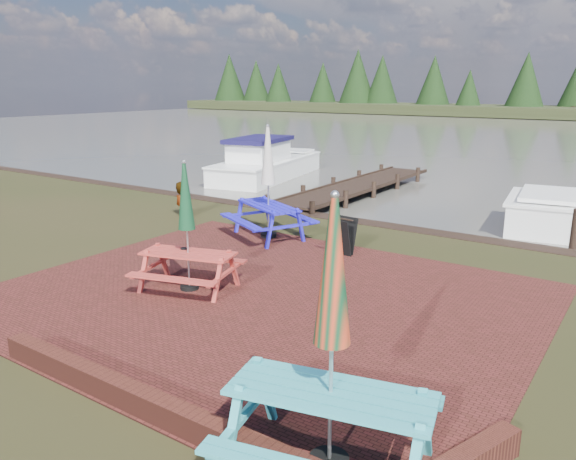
{
  "coord_description": "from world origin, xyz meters",
  "views": [
    {
      "loc": [
        5.54,
        -6.31,
        3.61
      ],
      "look_at": [
        -0.11,
        1.98,
        1.0
      ],
      "focal_mm": 35.0,
      "sensor_mm": 36.0,
      "label": 1
    }
  ],
  "objects_px": {
    "person": "(183,182)",
    "jetty": "(357,186)",
    "picnic_table_teal": "(331,379)",
    "chalkboard": "(343,236)",
    "boat_jetty": "(266,165)",
    "picnic_table_red": "(188,247)",
    "picnic_table_blue": "(268,200)"
  },
  "relations": [
    {
      "from": "picnic_table_blue",
      "to": "chalkboard",
      "type": "bearing_deg",
      "value": 19.98
    },
    {
      "from": "person",
      "to": "chalkboard",
      "type": "bearing_deg",
      "value": -171.93
    },
    {
      "from": "person",
      "to": "jetty",
      "type": "bearing_deg",
      "value": -92.17
    },
    {
      "from": "picnic_table_red",
      "to": "picnic_table_blue",
      "type": "height_order",
      "value": "picnic_table_blue"
    },
    {
      "from": "jetty",
      "to": "person",
      "type": "xyz_separation_m",
      "value": [
        -2.09,
        -6.48,
        0.86
      ]
    },
    {
      "from": "person",
      "to": "picnic_table_teal",
      "type": "bearing_deg",
      "value": 157.27
    },
    {
      "from": "picnic_table_teal",
      "to": "chalkboard",
      "type": "xyz_separation_m",
      "value": [
        -3.31,
        6.26,
        -0.53
      ]
    },
    {
      "from": "chalkboard",
      "to": "picnic_table_red",
      "type": "bearing_deg",
      "value": -102.63
    },
    {
      "from": "picnic_table_teal",
      "to": "jetty",
      "type": "distance_m",
      "value": 15.08
    },
    {
      "from": "picnic_table_teal",
      "to": "chalkboard",
      "type": "bearing_deg",
      "value": 105.0
    },
    {
      "from": "person",
      "to": "picnic_table_blue",
      "type": "bearing_deg",
      "value": -172.81
    },
    {
      "from": "picnic_table_blue",
      "to": "jetty",
      "type": "xyz_separation_m",
      "value": [
        -1.23,
        6.98,
        -0.82
      ]
    },
    {
      "from": "picnic_table_teal",
      "to": "person",
      "type": "relative_size",
      "value": 1.38
    },
    {
      "from": "jetty",
      "to": "chalkboard",
      "type": "bearing_deg",
      "value": -64.7
    },
    {
      "from": "chalkboard",
      "to": "boat_jetty",
      "type": "xyz_separation_m",
      "value": [
        -8.18,
        8.25,
        -0.05
      ]
    },
    {
      "from": "boat_jetty",
      "to": "person",
      "type": "distance_m",
      "value": 8.0
    },
    {
      "from": "picnic_table_blue",
      "to": "boat_jetty",
      "type": "bearing_deg",
      "value": 153.12
    },
    {
      "from": "chalkboard",
      "to": "boat_jetty",
      "type": "relative_size",
      "value": 0.12
    },
    {
      "from": "boat_jetty",
      "to": "person",
      "type": "height_order",
      "value": "person"
    },
    {
      "from": "picnic_table_red",
      "to": "picnic_table_blue",
      "type": "xyz_separation_m",
      "value": [
        -0.94,
        3.71,
        0.12
      ]
    },
    {
      "from": "jetty",
      "to": "picnic_table_teal",
      "type": "bearing_deg",
      "value": -63.5
    },
    {
      "from": "picnic_table_blue",
      "to": "picnic_table_teal",
      "type": "bearing_deg",
      "value": -23.57
    },
    {
      "from": "jetty",
      "to": "person",
      "type": "bearing_deg",
      "value": -107.91
    },
    {
      "from": "picnic_table_teal",
      "to": "jetty",
      "type": "xyz_separation_m",
      "value": [
        -6.72,
        13.48,
        -0.83
      ]
    },
    {
      "from": "picnic_table_teal",
      "to": "boat_jetty",
      "type": "distance_m",
      "value": 18.52
    },
    {
      "from": "jetty",
      "to": "person",
      "type": "relative_size",
      "value": 4.65
    },
    {
      "from": "picnic_table_teal",
      "to": "boat_jetty",
      "type": "bearing_deg",
      "value": 115.51
    },
    {
      "from": "picnic_table_red",
      "to": "chalkboard",
      "type": "distance_m",
      "value": 3.7
    },
    {
      "from": "boat_jetty",
      "to": "person",
      "type": "bearing_deg",
      "value": -81.16
    },
    {
      "from": "picnic_table_red",
      "to": "person",
      "type": "height_order",
      "value": "picnic_table_red"
    },
    {
      "from": "picnic_table_red",
      "to": "boat_jetty",
      "type": "xyz_separation_m",
      "value": [
        -6.94,
        11.72,
        -0.44
      ]
    },
    {
      "from": "picnic_table_teal",
      "to": "boat_jetty",
      "type": "relative_size",
      "value": 0.39
    }
  ]
}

